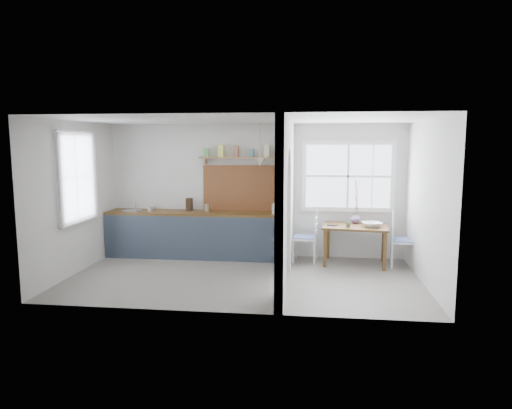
# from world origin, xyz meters

# --- Properties ---
(floor) EXTENTS (5.80, 3.20, 0.01)m
(floor) POSITION_xyz_m (0.00, 0.00, 0.00)
(floor) COLOR slate
(floor) RESTS_ON ground
(ceiling) EXTENTS (5.80, 3.20, 0.01)m
(ceiling) POSITION_xyz_m (0.00, 0.00, 2.60)
(ceiling) COLOR beige
(ceiling) RESTS_ON walls
(walls) EXTENTS (5.81, 3.21, 2.60)m
(walls) POSITION_xyz_m (0.00, 0.00, 1.30)
(walls) COLOR beige
(walls) RESTS_ON floor
(partition) EXTENTS (0.12, 3.20, 2.60)m
(partition) POSITION_xyz_m (0.70, 0.06, 1.45)
(partition) COLOR beige
(partition) RESTS_ON floor
(kitchen_window) EXTENTS (0.10, 1.16, 1.50)m
(kitchen_window) POSITION_xyz_m (-2.87, 0.00, 1.65)
(kitchen_window) COLOR white
(kitchen_window) RESTS_ON walls
(nook_window) EXTENTS (1.76, 0.10, 1.30)m
(nook_window) POSITION_xyz_m (1.80, 1.56, 1.60)
(nook_window) COLOR white
(nook_window) RESTS_ON walls
(counter) EXTENTS (3.50, 0.60, 0.90)m
(counter) POSITION_xyz_m (-1.13, 1.33, 0.46)
(counter) COLOR brown
(counter) RESTS_ON floor
(sink) EXTENTS (0.40, 0.40, 0.02)m
(sink) POSITION_xyz_m (-2.43, 1.30, 0.89)
(sink) COLOR silver
(sink) RESTS_ON counter
(backsplash) EXTENTS (1.65, 0.03, 0.90)m
(backsplash) POSITION_xyz_m (-0.20, 1.58, 1.35)
(backsplash) COLOR brown
(backsplash) RESTS_ON walls
(shelf) EXTENTS (1.75, 0.20, 0.21)m
(shelf) POSITION_xyz_m (-0.20, 1.49, 2.00)
(shelf) COLOR #98663F
(shelf) RESTS_ON walls
(pendant_lamp) EXTENTS (0.26, 0.26, 0.16)m
(pendant_lamp) POSITION_xyz_m (0.15, 1.15, 1.88)
(pendant_lamp) COLOR silver
(pendant_lamp) RESTS_ON ceiling
(utensil_rail) EXTENTS (0.02, 0.50, 0.02)m
(utensil_rail) POSITION_xyz_m (0.61, 0.90, 1.45)
(utensil_rail) COLOR silver
(utensil_rail) RESTS_ON partition
(dining_table) EXTENTS (1.25, 0.91, 0.73)m
(dining_table) POSITION_xyz_m (1.92, 1.11, 0.36)
(dining_table) COLOR brown
(dining_table) RESTS_ON floor
(chair_left) EXTENTS (0.48, 0.48, 0.95)m
(chair_left) POSITION_xyz_m (1.01, 1.19, 0.48)
(chair_left) COLOR silver
(chair_left) RESTS_ON floor
(chair_right) EXTENTS (0.52, 0.52, 0.99)m
(chair_right) POSITION_xyz_m (2.79, 1.03, 0.50)
(chair_right) COLOR silver
(chair_right) RESTS_ON floor
(kettle) EXTENTS (0.21, 0.19, 0.20)m
(kettle) POSITION_xyz_m (0.43, 1.25, 1.00)
(kettle) COLOR silver
(kettle) RESTS_ON counter
(mug_a) EXTENTS (0.12, 0.12, 0.10)m
(mug_a) POSITION_xyz_m (-2.03, 1.23, 0.95)
(mug_a) COLOR silver
(mug_a) RESTS_ON counter
(mug_b) EXTENTS (0.14, 0.14, 0.09)m
(mug_b) POSITION_xyz_m (-2.06, 1.41, 0.95)
(mug_b) COLOR beige
(mug_b) RESTS_ON counter
(knife_block) EXTENTS (0.12, 0.16, 0.25)m
(knife_block) POSITION_xyz_m (-1.29, 1.43, 1.02)
(knife_block) COLOR #412C1A
(knife_block) RESTS_ON counter
(jar) EXTENTS (0.10, 0.10, 0.15)m
(jar) POSITION_xyz_m (-0.92, 1.35, 0.97)
(jar) COLOR #887A5C
(jar) RESTS_ON counter
(towel_magenta) EXTENTS (0.02, 0.03, 0.56)m
(towel_magenta) POSITION_xyz_m (0.58, 0.98, 0.28)
(towel_magenta) COLOR #A10E5F
(towel_magenta) RESTS_ON counter
(towel_orange) EXTENTS (0.02, 0.03, 0.54)m
(towel_orange) POSITION_xyz_m (0.58, 0.96, 0.25)
(towel_orange) COLOR gold
(towel_orange) RESTS_ON counter
(bowl) EXTENTS (0.44, 0.44, 0.08)m
(bowl) POSITION_xyz_m (2.21, 1.02, 0.77)
(bowl) COLOR white
(bowl) RESTS_ON dining_table
(table_cup) EXTENTS (0.11, 0.11, 0.10)m
(table_cup) POSITION_xyz_m (1.77, 0.94, 0.77)
(table_cup) COLOR #55744F
(table_cup) RESTS_ON dining_table
(plate) EXTENTS (0.26, 0.26, 0.02)m
(plate) POSITION_xyz_m (1.50, 1.09, 0.73)
(plate) COLOR black
(plate) RESTS_ON dining_table
(vase) EXTENTS (0.20, 0.20, 0.20)m
(vase) POSITION_xyz_m (1.94, 1.35, 0.82)
(vase) COLOR slate
(vase) RESTS_ON dining_table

